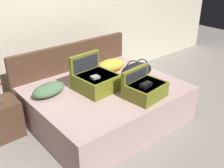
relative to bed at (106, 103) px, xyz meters
The scene contains 10 objects.
ground_plane 0.47m from the bed, 90.00° to the right, with size 12.00×12.00×0.00m, color gray.
back_wall 1.63m from the bed, 90.00° to the left, with size 8.00×0.10×2.60m, color beige.
bed is the anchor object (origin of this frame).
headboard 0.87m from the bed, 90.00° to the left, with size 2.02×0.08×0.92m, color #4C3323.
hard_case_large 0.41m from the bed, 159.43° to the left, with size 0.52×0.54×0.45m.
hard_case_medium 0.66m from the bed, 67.99° to the right, with size 0.51×0.45×0.35m.
duffel_bag 0.65m from the bed, ahead, with size 0.51×0.33×0.29m.
pillow_near_headboard 0.69m from the bed, 43.58° to the left, with size 0.46×0.29×0.18m, color gold.
pillow_center_head 0.83m from the bed, 155.87° to the left, with size 0.46×0.27×0.15m, color #4C724C.
nightstand 1.38m from the bed, 156.41° to the left, with size 0.44×0.40×0.49m, color #4C3323.
Camera 1 is at (-2.01, -2.12, 2.13)m, focal length 42.48 mm.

